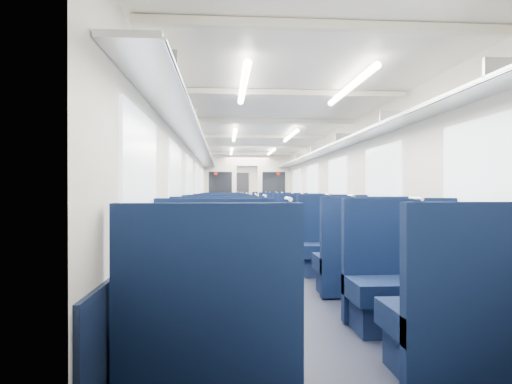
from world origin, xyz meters
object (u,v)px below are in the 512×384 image
Objects in this scene: seat_7 at (334,249)px; seat_19 at (276,218)px; seat_15 at (288,224)px; seat_11 at (306,233)px; seat_13 at (296,228)px; seat_18 at (222,218)px; seat_2 at (214,290)px; seat_1 at (473,323)px; seat_12 at (220,229)px; bulkhead at (247,189)px; seat_21 at (269,214)px; seat_10 at (220,234)px; seat_20 at (222,214)px; seat_14 at (221,224)px; seat_5 at (363,264)px; seat_0 at (210,335)px; end_door at (241,194)px; seat_3 at (406,287)px; seat_4 at (217,263)px; seat_16 at (221,221)px; seat_22 at (222,213)px; seat_8 at (219,241)px; seat_6 at (218,250)px; seat_23 at (266,212)px; seat_9 at (317,239)px; seat_17 at (281,220)px.

seat_19 is at bearing 90.00° from seat_7.
seat_11 is at bearing -90.00° from seat_15.
seat_13 is 3.84m from seat_18.
seat_1 is at bearing -31.71° from seat_2.
seat_1 is 1.00× the size of seat_12.
seat_12 and seat_18 have the same top height.
seat_21 is at bearing 49.39° from bulkhead.
seat_10 is at bearing -145.32° from seat_13.
seat_20 is (-1.66, 5.65, 0.00)m from seat_13.
seat_14 is (-0.83, -3.42, -0.88)m from bulkhead.
seat_21 is (1.66, 4.39, 0.00)m from seat_14.
seat_12 is 2.00m from seat_15.
seat_1 and seat_10 have the same top height.
seat_5 is at bearing -78.40° from seat_18.
seat_0 is at bearing -176.45° from seat_1.
end_door is 5.69m from bulkhead.
seat_0 is 6.90m from seat_12.
seat_12 and seat_20 have the same top height.
seat_3 is 6.02m from seat_12.
seat_7 and seat_11 have the same top height.
seat_4 and seat_19 have the same top height.
seat_16 is at bearing -109.84° from bulkhead.
seat_22 is at bearing 118.24° from seat_19.
seat_5 is at bearing 34.71° from seat_2.
seat_8 and seat_11 have the same top height.
seat_6 and seat_20 have the same top height.
seat_0 is 1.00× the size of seat_21.
seat_0 and seat_1 have the same top height.
seat_4 is 7.90m from seat_18.
seat_4 and seat_13 have the same top height.
bulkhead is 1.65m from seat_19.
seat_15 is at bearing 53.63° from seat_10.
seat_3 is 1.00× the size of seat_10.
seat_8 and seat_23 have the same top height.
seat_8 is 2.02m from seat_11.
seat_1 and seat_2 have the same top height.
seat_20 is at bearing 90.00° from seat_2.
seat_12 is at bearing -114.91° from seat_19.
seat_7 is at bearing -80.59° from seat_22.
seat_13 is 1.00× the size of seat_16.
seat_6 is 1.00× the size of seat_16.
seat_8 is at bearing 90.00° from seat_2.
seat_12 is 1.66m from seat_13.
seat_6 is 1.06m from seat_8.
seat_2 is at bearing -124.50° from seat_7.
seat_9 is (0.00, 4.61, 0.00)m from seat_1.
end_door is at bearing 86.80° from seat_4.
seat_16 and seat_17 have the same top height.
seat_19 is (1.66, 1.17, 0.00)m from seat_16.
seat_3 is at bearing -64.50° from seat_8.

